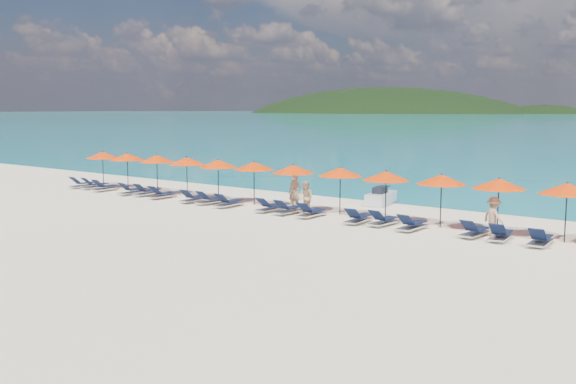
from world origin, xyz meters
The scene contains 37 objects.
ground centered at (0.00, 0.00, 0.00)m, with size 1400.00×1400.00×0.00m, color beige.
headland_main centered at (-300.00, 540.00, -38.00)m, with size 374.00×242.00×126.50m.
headland_small centered at (-150.00, 560.00, -35.00)m, with size 162.00×126.00×85.50m.
jetski centered at (1.18, 9.35, 0.37)m, with size 1.41×2.65×0.89m.
beachgoer_a centered at (-1.08, 4.92, 0.89)m, with size 0.65×0.43×1.78m, color tan.
beachgoer_b centered at (0.03, 4.32, 0.79)m, with size 0.77×0.44×1.59m, color tan.
beachgoer_c centered at (8.81, 4.66, 0.77)m, with size 0.99×0.46×1.54m, color tan.
umbrella_0 centered at (-16.38, 5.06, 2.02)m, with size 2.10×2.10×2.28m.
umbrella_1 centered at (-14.01, 5.12, 2.02)m, with size 2.10×2.10×2.28m.
umbrella_2 centered at (-11.42, 5.21, 2.02)m, with size 2.10×2.10×2.28m.
umbrella_3 centered at (-8.87, 5.18, 2.02)m, with size 2.10×2.10×2.28m.
umbrella_4 centered at (-6.25, 4.98, 2.02)m, with size 2.10×2.10×2.28m.
umbrella_5 centered at (-3.87, 5.15, 2.02)m, with size 2.10×2.10×2.28m.
umbrella_6 centered at (-1.21, 4.98, 2.02)m, with size 2.10×2.10×2.28m.
umbrella_7 centered at (1.34, 5.23, 2.02)m, with size 2.10×2.10×2.28m.
umbrella_8 centered at (3.89, 4.97, 2.02)m, with size 2.10×2.10×2.28m.
umbrella_9 centered at (6.41, 5.11, 2.02)m, with size 2.10×2.10×2.28m.
umbrella_10 centered at (8.80, 5.14, 2.02)m, with size 2.10×2.10×2.28m.
umbrella_11 centered at (11.34, 5.11, 2.02)m, with size 2.10×2.10×2.28m.
lounger_0 centered at (-16.91, 3.88, 0.24)m, with size 0.64×1.71×0.66m.
lounger_1 centered at (-15.82, 4.00, 0.24)m, with size 0.73×1.74×0.66m.
lounger_2 centered at (-14.52, 3.79, 0.24)m, with size 0.74×1.74×0.66m.
lounger_3 centered at (-11.94, 3.75, 0.24)m, with size 0.63×1.71×0.66m.
lounger_4 centered at (-10.88, 3.96, 0.24)m, with size 0.70×1.73×0.66m.
lounger_5 centered at (-9.38, 3.77, 0.24)m, with size 0.62×1.70×0.66m.
lounger_6 centered at (-6.93, 3.78, 0.24)m, with size 0.74×1.74×0.66m.
lounger_7 centered at (-5.75, 3.87, 0.24)m, with size 0.74×1.74×0.66m.
lounger_8 centered at (-4.34, 3.72, 0.24)m, with size 0.68×1.72×0.66m.
lounger_9 centered at (-1.78, 3.90, 0.24)m, with size 0.65×1.71×0.66m.
lounger_10 centered at (-0.65, 3.86, 0.24)m, with size 0.68×1.72×0.66m.
lounger_11 centered at (0.70, 3.80, 0.24)m, with size 0.65×1.71×0.66m.
lounger_12 centered at (3.23, 3.77, 0.24)m, with size 0.75×1.74×0.66m.
lounger_13 centered at (4.36, 3.98, 0.24)m, with size 0.72×1.73×0.66m.
lounger_14 centered at (5.80, 3.74, 0.24)m, with size 0.67×1.72×0.66m.
lounger_15 centered at (8.34, 4.04, 0.24)m, with size 0.76×1.75×0.66m.
lounger_16 centered at (9.36, 3.99, 0.24)m, with size 0.79×1.75×0.66m.
lounger_17 centered at (10.82, 3.95, 0.24)m, with size 0.72×1.73×0.66m.
Camera 1 is at (17.53, -19.61, 4.96)m, focal length 40.00 mm.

